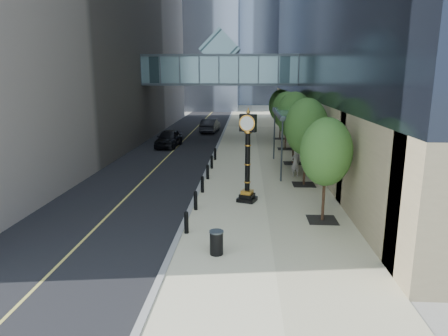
{
  "coord_description": "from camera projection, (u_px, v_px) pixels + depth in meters",
  "views": [
    {
      "loc": [
        -0.09,
        -15.45,
        6.81
      ],
      "look_at": [
        -1.28,
        5.16,
        2.09
      ],
      "focal_mm": 32.0,
      "sensor_mm": 36.0,
      "label": 1
    }
  ],
  "objects": [
    {
      "name": "curb",
      "position": [
        226.0,
        127.0,
        55.64
      ],
      "size": [
        0.25,
        180.0,
        0.07
      ],
      "primitive_type": "cube",
      "color": "gray",
      "rests_on": "ground"
    },
    {
      "name": "trash_bin",
      "position": [
        216.0,
        243.0,
        15.47
      ],
      "size": [
        0.56,
        0.56,
        0.9
      ],
      "primitive_type": "cylinder",
      "rotation": [
        0.0,
        0.0,
        -0.08
      ],
      "color": "black",
      "rests_on": "sidewalk"
    },
    {
      "name": "road",
      "position": [
        198.0,
        127.0,
        55.87
      ],
      "size": [
        8.0,
        180.0,
        0.02
      ],
      "primitive_type": "cube",
      "color": "black",
      "rests_on": "ground"
    },
    {
      "name": "pedestrian",
      "position": [
        295.0,
        163.0,
        27.5
      ],
      "size": [
        0.82,
        0.69,
        1.9
      ],
      "primitive_type": "imported",
      "rotation": [
        0.0,
        0.0,
        3.54
      ],
      "color": "#A39C95",
      "rests_on": "sidewalk"
    },
    {
      "name": "street_trees",
      "position": [
        294.0,
        117.0,
        31.64
      ],
      "size": [
        2.75,
        28.53,
        5.66
      ],
      "color": "black",
      "rests_on": "sidewalk"
    },
    {
      "name": "street_clock",
      "position": [
        248.0,
        163.0,
        21.73
      ],
      "size": [
        1.21,
        1.21,
        5.04
      ],
      "rotation": [
        0.0,
        0.0,
        -0.34
      ],
      "color": "black",
      "rests_on": "sidewalk"
    },
    {
      "name": "sidewalk",
      "position": [
        255.0,
        127.0,
        55.42
      ],
      "size": [
        8.0,
        180.0,
        0.06
      ],
      "primitive_type": "cube",
      "color": "beige",
      "rests_on": "ground"
    },
    {
      "name": "car_near",
      "position": [
        169.0,
        138.0,
        39.52
      ],
      "size": [
        2.27,
        5.06,
        1.69
      ],
      "primitive_type": "imported",
      "rotation": [
        0.0,
        0.0,
        -0.06
      ],
      "color": "black",
      "rests_on": "road"
    },
    {
      "name": "ground",
      "position": [
        248.0,
        245.0,
        16.55
      ],
      "size": [
        320.0,
        320.0,
        0.0
      ],
      "primitive_type": "plane",
      "color": "gray",
      "rests_on": "ground"
    },
    {
      "name": "bollard_row",
      "position": [
        205.0,
        178.0,
        25.35
      ],
      "size": [
        0.2,
        16.2,
        0.9
      ],
      "color": "black",
      "rests_on": "sidewalk"
    },
    {
      "name": "entrance_canopy",
      "position": [
        296.0,
        114.0,
        29.05
      ],
      "size": [
        3.0,
        8.0,
        4.38
      ],
      "color": "#383F44",
      "rests_on": "ground"
    },
    {
      "name": "car_far",
      "position": [
        210.0,
        125.0,
        49.94
      ],
      "size": [
        2.24,
        5.28,
        1.69
      ],
      "primitive_type": "imported",
      "rotation": [
        0.0,
        0.0,
        3.05
      ],
      "color": "black",
      "rests_on": "road"
    },
    {
      "name": "skywalk",
      "position": [
        220.0,
        68.0,
        42.25
      ],
      "size": [
        17.0,
        4.2,
        5.8
      ],
      "color": "slate",
      "rests_on": "ground"
    }
  ]
}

